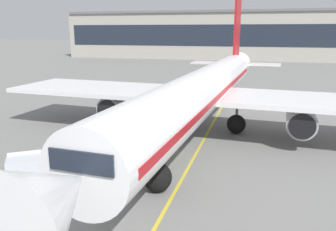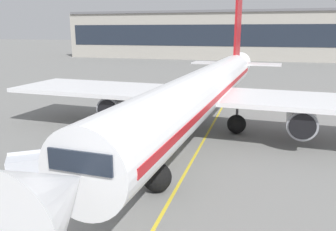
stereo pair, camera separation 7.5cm
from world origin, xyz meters
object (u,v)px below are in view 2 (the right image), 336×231
object	(u,v)px
belt_loader	(130,151)
baggage_cart_second	(25,169)
parked_airplane	(205,90)
baggage_cart_lead	(73,162)
safety_cone_wingtip	(103,140)
ground_crew_by_loader	(120,167)
ground_crew_by_carts	(109,165)
safety_cone_engine_keepout	(123,142)

from	to	relation	value
belt_loader	baggage_cart_second	world-z (taller)	belt_loader
parked_airplane	baggage_cart_second	bearing A→B (deg)	-122.50
baggage_cart_lead	safety_cone_wingtip	xyz separation A→B (m)	(-1.11, 6.30, -0.69)
parked_airplane	ground_crew_by_loader	world-z (taller)	parked_airplane
ground_crew_by_loader	safety_cone_wingtip	distance (m)	7.63
parked_airplane	belt_loader	xyz separation A→B (m)	(-3.82, -8.06, -3.07)
baggage_cart_second	ground_crew_by_loader	bearing A→B (deg)	17.90
parked_airplane	baggage_cart_lead	world-z (taller)	parked_airplane
ground_crew_by_carts	baggage_cart_lead	bearing A→B (deg)	-177.57
ground_crew_by_loader	baggage_cart_lead	bearing A→B (deg)	-179.99
parked_airplane	safety_cone_wingtip	world-z (taller)	parked_airplane
ground_crew_by_carts	safety_cone_wingtip	size ratio (longest dim) A/B	2.74
baggage_cart_second	ground_crew_by_loader	world-z (taller)	baggage_cart_second
belt_loader	ground_crew_by_loader	bearing A→B (deg)	-77.33
ground_crew_by_carts	ground_crew_by_loader	bearing A→B (deg)	-7.32
baggage_cart_lead	ground_crew_by_loader	bearing A→B (deg)	0.01
baggage_cart_lead	parked_airplane	bearing A→B (deg)	61.31
baggage_cart_lead	ground_crew_by_loader	distance (m)	3.16
parked_airplane	ground_crew_by_carts	xyz separation A→B (m)	(-3.85, -11.28, -2.88)
parked_airplane	safety_cone_engine_keepout	world-z (taller)	parked_airplane
belt_loader	ground_crew_by_loader	distance (m)	3.41
parked_airplane	ground_crew_by_loader	distance (m)	12.14
belt_loader	safety_cone_wingtip	xyz separation A→B (m)	(-3.51, 2.97, -0.50)
ground_crew_by_loader	safety_cone_wingtip	world-z (taller)	ground_crew_by_loader
belt_loader	baggage_cart_second	size ratio (longest dim) A/B	1.90
baggage_cart_second	ground_crew_by_carts	bearing A→B (deg)	21.88
parked_airplane	safety_cone_engine_keepout	size ratio (longest dim) A/B	75.18
ground_crew_by_loader	safety_cone_wingtip	bearing A→B (deg)	124.09
parked_airplane	baggage_cart_second	world-z (taller)	parked_airplane
baggage_cart_lead	ground_crew_by_loader	world-z (taller)	baggage_cart_lead
parked_airplane	baggage_cart_lead	bearing A→B (deg)	-118.69
baggage_cart_second	ground_crew_by_carts	size ratio (longest dim) A/B	1.54
baggage_cart_lead	ground_crew_by_carts	xyz separation A→B (m)	(2.38, 0.10, -0.00)
baggage_cart_lead	baggage_cart_second	bearing A→B (deg)	-141.09
belt_loader	parked_airplane	bearing A→B (deg)	64.63
belt_loader	baggage_cart_lead	size ratio (longest dim) A/B	1.90
ground_crew_by_loader	safety_cone_engine_keepout	xyz separation A→B (m)	(-2.53, 6.26, -0.70)
parked_airplane	belt_loader	distance (m)	9.43
parked_airplane	baggage_cart_second	distance (m)	15.78
belt_loader	ground_crew_by_carts	distance (m)	3.23
parked_airplane	belt_loader	size ratio (longest dim) A/B	8.96
baggage_cart_lead	ground_crew_by_loader	size ratio (longest dim) A/B	1.54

